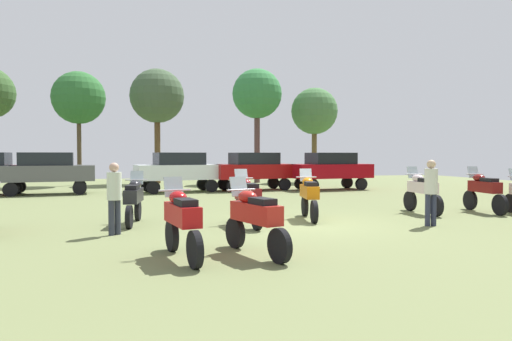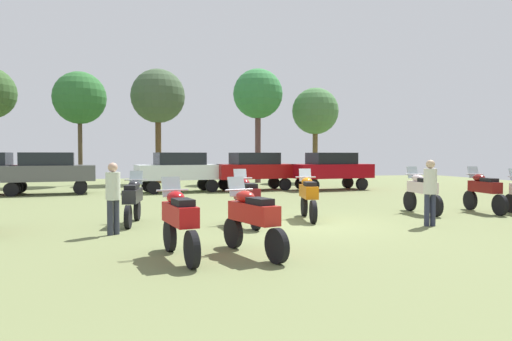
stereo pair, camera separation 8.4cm
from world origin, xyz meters
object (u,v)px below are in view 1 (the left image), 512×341
object	(u,v)px
car_3	(254,168)
motorcycle_9	(134,198)
person_1	(431,187)
tree_4	(157,97)
motorcycle_12	(182,219)
motorcycle_13	(484,190)
motorcycle_10	(248,198)
tree_1	(79,98)
car_1	(47,170)
tree_5	(314,112)
car_2	(179,169)
person_2	(114,193)
motorcycle_2	(255,217)
motorcycle_3	(422,191)
tree_3	(257,95)
car_4	(331,168)
motorcycle_8	(309,195)

from	to	relation	value
car_3	motorcycle_9	bearing A→B (deg)	142.23
person_1	tree_4	distance (m)	21.99
motorcycle_12	motorcycle_13	distance (m)	11.16
motorcycle_10	tree_1	distance (m)	19.98
car_1	tree_5	size ratio (longest dim) A/B	0.69
motorcycle_9	car_2	xyz separation A→B (m)	(2.08, 10.64, 0.46)
car_2	person_1	distance (m)	14.03
motorcycle_12	person_2	distance (m)	3.24
person_2	tree_4	distance (m)	20.53
tree_5	motorcycle_2	bearing A→B (deg)	-113.77
car_3	person_2	bearing A→B (deg)	143.92
person_1	tree_1	size ratio (longest dim) A/B	0.25
motorcycle_2	car_1	bearing A→B (deg)	95.20
car_2	tree_4	distance (m)	8.93
motorcycle_3	car_2	bearing A→B (deg)	125.55
tree_1	motorcycle_3	bearing A→B (deg)	-53.97
motorcycle_10	motorcycle_13	distance (m)	8.23
person_2	tree_4	bearing A→B (deg)	48.69
car_3	tree_1	world-z (taller)	tree_1
motorcycle_2	car_2	xyz separation A→B (m)	(-0.21, 15.19, 0.45)
motorcycle_2	tree_3	distance (m)	23.15
motorcycle_10	car_1	distance (m)	13.76
motorcycle_12	car_4	bearing A→B (deg)	47.35
motorcycle_3	motorcycle_13	distance (m)	2.15
motorcycle_3	car_1	world-z (taller)	car_1
car_3	tree_5	xyz separation A→B (m)	(5.90, 6.47, 3.70)
car_1	tree_3	distance (m)	14.45
motorcycle_10	tree_1	world-z (taller)	tree_1
car_1	person_2	distance (m)	12.95
motorcycle_2	motorcycle_8	distance (m)	5.06
motorcycle_9	motorcycle_13	bearing A→B (deg)	7.55
motorcycle_2	person_2	xyz separation A→B (m)	(-2.71, 2.92, 0.28)
motorcycle_13	person_1	size ratio (longest dim) A/B	1.25
motorcycle_2	motorcycle_3	xyz separation A→B (m)	(6.72, 4.71, 0.02)
person_2	motorcycle_10	bearing A→B (deg)	-25.82
motorcycle_2	car_2	world-z (taller)	car_2
motorcycle_9	motorcycle_13	size ratio (longest dim) A/B	0.95
motorcycle_2	motorcycle_9	size ratio (longest dim) A/B	1.03
tree_1	tree_3	distance (m)	11.32
motorcycle_2	tree_4	bearing A→B (deg)	74.94
car_4	motorcycle_3	bearing A→B (deg)	167.10
car_2	person_1	xyz separation A→B (m)	(5.61, -12.86, -0.14)
motorcycle_9	tree_4	xyz separation A→B (m)	(1.26, 18.29, 5.00)
person_2	car_2	bearing A→B (deg)	42.01
motorcycle_2	motorcycle_9	xyz separation A→B (m)	(-2.28, 4.54, -0.01)
tree_3	tree_5	size ratio (longest dim) A/B	1.17
car_3	motorcycle_3	bearing A→B (deg)	-173.34
car_3	tree_4	distance (m)	9.90
motorcycle_8	car_4	bearing A→B (deg)	73.82
car_2	car_3	bearing A→B (deg)	-96.26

